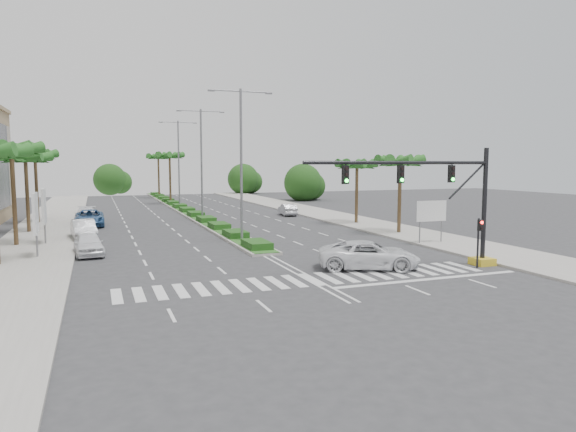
% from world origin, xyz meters
% --- Properties ---
extents(ground, '(160.00, 160.00, 0.00)m').
position_xyz_m(ground, '(0.00, 0.00, 0.00)').
color(ground, '#333335').
rests_on(ground, ground).
extents(footpath_right, '(6.00, 120.00, 0.15)m').
position_xyz_m(footpath_right, '(15.20, 20.00, 0.07)').
color(footpath_right, gray).
rests_on(footpath_right, ground).
extents(footpath_left, '(6.00, 120.00, 0.15)m').
position_xyz_m(footpath_left, '(-15.20, 20.00, 0.07)').
color(footpath_left, gray).
rests_on(footpath_left, ground).
extents(median, '(2.20, 75.00, 0.20)m').
position_xyz_m(median, '(0.00, 45.00, 0.10)').
color(median, gray).
rests_on(median, ground).
extents(median_grass, '(1.80, 75.00, 0.04)m').
position_xyz_m(median_grass, '(0.00, 45.00, 0.22)').
color(median_grass, '#23561D').
rests_on(median_grass, median).
extents(signal_gantry, '(12.60, 1.20, 7.20)m').
position_xyz_m(signal_gantry, '(9.27, -0.00, 3.46)').
color(signal_gantry, gold).
rests_on(signal_gantry, ground).
extents(pedestrian_signal, '(0.28, 0.36, 3.00)m').
position_xyz_m(pedestrian_signal, '(10.60, -0.68, 2.04)').
color(pedestrian_signal, black).
rests_on(pedestrian_signal, ground).
extents(direction_sign, '(2.70, 0.11, 3.40)m').
position_xyz_m(direction_sign, '(13.50, 7.99, 2.45)').
color(direction_sign, slate).
rests_on(direction_sign, ground).
extents(billboard_near, '(0.18, 2.10, 4.35)m').
position_xyz_m(billboard_near, '(-14.50, 12.00, 2.96)').
color(billboard_near, slate).
rests_on(billboard_near, ground).
extents(billboard_far, '(0.18, 2.10, 4.35)m').
position_xyz_m(billboard_far, '(-14.50, 18.00, 2.96)').
color(billboard_far, slate).
rests_on(billboard_far, ground).
extents(palm_left_mid, '(4.57, 4.68, 7.95)m').
position_xyz_m(palm_left_mid, '(-16.50, 18.00, 7.08)').
color(palm_left_mid, brown).
rests_on(palm_left_mid, ground).
extents(palm_left_far, '(4.57, 4.68, 7.35)m').
position_xyz_m(palm_left_far, '(-16.50, 26.00, 6.50)').
color(palm_left_far, brown).
rests_on(palm_left_far, ground).
extents(palm_left_end, '(4.57, 4.68, 7.75)m').
position_xyz_m(palm_left_end, '(-16.50, 34.00, 6.88)').
color(palm_left_end, brown).
rests_on(palm_left_end, ground).
extents(palm_right_near, '(4.57, 4.68, 7.05)m').
position_xyz_m(palm_right_near, '(14.50, 14.00, 6.20)').
color(palm_right_near, brown).
rests_on(palm_right_near, ground).
extents(palm_right_far, '(4.57, 4.68, 6.75)m').
position_xyz_m(palm_right_far, '(14.50, 22.00, 5.91)').
color(palm_right_far, brown).
rests_on(palm_right_far, ground).
extents(palm_median_a, '(4.57, 4.68, 8.05)m').
position_xyz_m(palm_median_a, '(0.00, 55.00, 7.17)').
color(palm_median_a, brown).
rests_on(palm_median_a, ground).
extents(palm_median_b, '(4.57, 4.68, 8.05)m').
position_xyz_m(palm_median_b, '(0.00, 70.00, 7.17)').
color(palm_median_b, brown).
rests_on(palm_median_b, ground).
extents(streetlight_near, '(5.10, 0.25, 12.00)m').
position_xyz_m(streetlight_near, '(0.00, 14.00, 6.81)').
color(streetlight_near, slate).
rests_on(streetlight_near, ground).
extents(streetlight_mid, '(5.10, 0.25, 12.00)m').
position_xyz_m(streetlight_mid, '(0.00, 30.00, 6.81)').
color(streetlight_mid, slate).
rests_on(streetlight_mid, ground).
extents(streetlight_far, '(5.10, 0.25, 12.00)m').
position_xyz_m(streetlight_far, '(0.00, 46.00, 6.81)').
color(streetlight_far, slate).
rests_on(streetlight_far, ground).
extents(car_parked_a, '(2.20, 4.66, 1.54)m').
position_xyz_m(car_parked_a, '(-11.33, 12.20, 0.77)').
color(car_parked_a, white).
rests_on(car_parked_a, ground).
extents(car_parked_b, '(2.29, 5.14, 1.64)m').
position_xyz_m(car_parked_b, '(-11.80, 20.21, 0.82)').
color(car_parked_b, silver).
rests_on(car_parked_b, ground).
extents(car_parked_c, '(2.77, 5.95, 1.65)m').
position_xyz_m(car_parked_c, '(-11.43, 29.51, 0.82)').
color(car_parked_c, '#2D578B').
rests_on(car_parked_c, ground).
extents(car_parked_d, '(2.29, 5.45, 1.57)m').
position_xyz_m(car_parked_d, '(-11.80, 33.33, 0.79)').
color(car_parked_d, white).
rests_on(car_parked_d, ground).
extents(car_crossing, '(6.60, 4.87, 1.67)m').
position_xyz_m(car_crossing, '(4.37, 1.47, 0.83)').
color(car_crossing, white).
rests_on(car_crossing, ground).
extents(car_right, '(1.96, 4.41, 1.41)m').
position_xyz_m(car_right, '(10.88, 32.68, 0.70)').
color(car_right, '#AFAFB4').
rests_on(car_right, ground).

